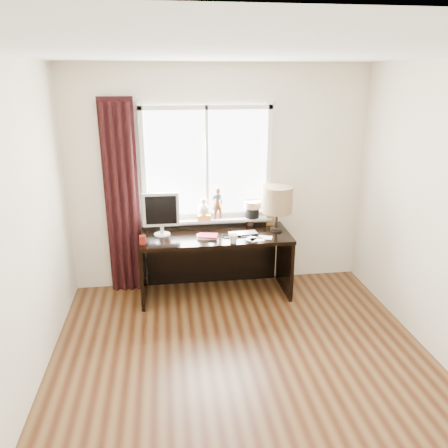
{
  "coord_description": "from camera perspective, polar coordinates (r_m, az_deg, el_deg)",
  "views": [
    {
      "loc": [
        -0.63,
        -2.98,
        2.46
      ],
      "look_at": [
        -0.05,
        1.25,
        1.0
      ],
      "focal_mm": 35.0,
      "sensor_mm": 36.0,
      "label": 1
    }
  ],
  "objects": [
    {
      "name": "loose_papers",
      "position": [
        4.83,
        4.44,
        -1.9
      ],
      "size": [
        0.34,
        0.2,
        0.0
      ],
      "color": "white",
      "rests_on": "desk"
    },
    {
      "name": "laptop",
      "position": [
        4.95,
        2.54,
        -1.23
      ],
      "size": [
        0.33,
        0.23,
        0.02
      ],
      "primitive_type": "imported",
      "rotation": [
        0.0,
        0.0,
        0.1
      ],
      "color": "silver",
      "rests_on": "desk"
    },
    {
      "name": "monitor",
      "position": [
        4.88,
        -8.22,
        1.62
      ],
      "size": [
        0.4,
        0.18,
        0.49
      ],
      "color": "beige",
      "rests_on": "desk"
    },
    {
      "name": "desk_cables",
      "position": [
        4.92,
        1.33,
        -1.41
      ],
      "size": [
        0.31,
        0.26,
        0.01
      ],
      "color": "black",
      "rests_on": "desk"
    },
    {
      "name": "notebook_stack",
      "position": [
        4.85,
        -2.2,
        -1.61
      ],
      "size": [
        0.24,
        0.19,
        0.03
      ],
      "color": "beige",
      "rests_on": "desk"
    },
    {
      "name": "curtain",
      "position": [
        5.1,
        -13.19,
        3.05
      ],
      "size": [
        0.38,
        0.09,
        2.25
      ],
      "color": "black",
      "rests_on": "floor"
    },
    {
      "name": "brush_holder",
      "position": [
        5.25,
        3.4,
        0.51
      ],
      "size": [
        0.09,
        0.09,
        0.25
      ],
      "color": "black",
      "rests_on": "desk"
    },
    {
      "name": "ceiling",
      "position": [
        3.05,
        4.42,
        21.46
      ],
      "size": [
        3.5,
        4.0,
        0.0
      ],
      "primitive_type": "cube",
      "color": "white",
      "rests_on": "wall_back"
    },
    {
      "name": "wall_left",
      "position": [
        3.39,
        -26.58,
        -3.21
      ],
      "size": [
        0.0,
        4.0,
        2.6
      ],
      "primitive_type": "cube",
      "rotation": [
        1.57,
        0.0,
        1.57
      ],
      "color": "beige",
      "rests_on": "ground"
    },
    {
      "name": "table_lamp",
      "position": [
        5.01,
        6.97,
        3.11
      ],
      "size": [
        0.35,
        0.35,
        0.52
      ],
      "color": "black",
      "rests_on": "desk"
    },
    {
      "name": "window",
      "position": [
        5.09,
        -2.04,
        5.75
      ],
      "size": [
        1.52,
        0.22,
        1.4
      ],
      "color": "white",
      "rests_on": "ground"
    },
    {
      "name": "desk",
      "position": [
        5.13,
        -1.28,
        -3.55
      ],
      "size": [
        1.7,
        0.7,
        0.75
      ],
      "color": "black",
      "rests_on": "floor"
    },
    {
      "name": "red_cup",
      "position": [
        4.73,
        -10.57,
        -2.04
      ],
      "size": [
        0.07,
        0.07,
        0.09
      ],
      "primitive_type": "cylinder",
      "color": "maroon",
      "rests_on": "desk"
    },
    {
      "name": "floor",
      "position": [
        3.92,
        3.41,
        -20.07
      ],
      "size": [
        3.5,
        4.0,
        0.0
      ],
      "primitive_type": "cube",
      "color": "brown",
      "rests_on": "ground"
    },
    {
      "name": "wall_back",
      "position": [
        5.15,
        -0.58,
        5.86
      ],
      "size": [
        3.5,
        0.0,
        2.6
      ],
      "primitive_type": "cube",
      "rotation": [
        1.57,
        0.0,
        0.0
      ],
      "color": "beige",
      "rests_on": "ground"
    },
    {
      "name": "mug",
      "position": [
        4.69,
        1.23,
        -1.86
      ],
      "size": [
        0.13,
        0.12,
        0.1
      ],
      "primitive_type": "imported",
      "rotation": [
        0.0,
        0.0,
        0.3
      ],
      "color": "white",
      "rests_on": "desk"
    },
    {
      "name": "icon_frame",
      "position": [
        5.25,
        6.1,
        0.47
      ],
      "size": [
        0.1,
        0.03,
        0.13
      ],
      "color": "gold",
      "rests_on": "desk"
    }
  ]
}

